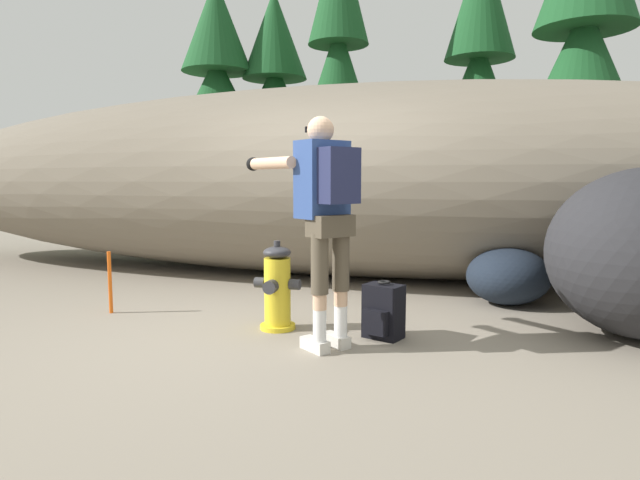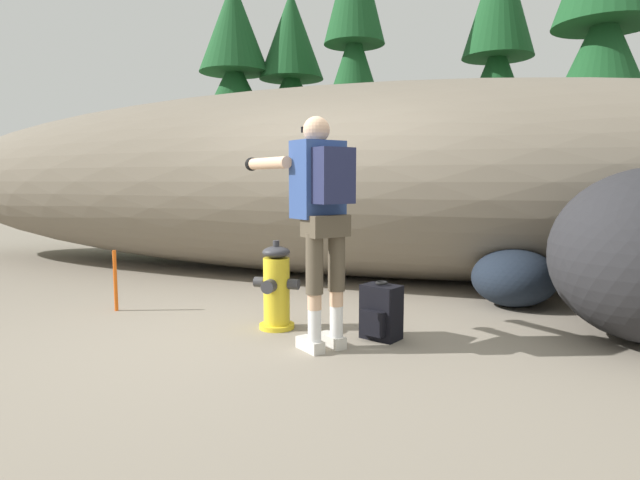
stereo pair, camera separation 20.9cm
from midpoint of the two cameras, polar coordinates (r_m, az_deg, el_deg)
ground_plane at (r=4.54m, az=-4.58°, el=-10.24°), size 56.00×56.00×0.04m
dirt_embankment at (r=7.22m, az=4.86°, el=6.25°), size 14.87×3.20×2.52m
fire_hydrant at (r=4.61m, az=-3.39°, el=-5.18°), size 0.41×0.36×0.77m
utility_worker at (r=3.98m, az=1.40°, el=4.06°), size 1.01×0.90×1.75m
spare_backpack at (r=4.38m, az=7.89°, el=-7.69°), size 0.35×0.35×0.47m
boulder_mid at (r=5.82m, az=21.04°, el=-3.77°), size 1.20×1.21×0.59m
pine_tree_far_left at (r=15.26m, az=-8.71°, el=15.68°), size 2.91×2.91×6.64m
pine_tree_left at (r=15.29m, az=-2.66°, el=15.27°), size 2.73×2.73×6.42m
pine_tree_center at (r=13.67m, az=4.13°, el=18.12°), size 2.28×2.28×7.41m
pine_tree_right at (r=14.46m, az=18.77°, el=16.02°), size 2.66×2.66×7.21m
pine_tree_far_right at (r=12.27m, az=28.44°, el=17.17°), size 2.99×2.99×7.17m
survey_stake at (r=5.57m, az=-20.03°, el=-4.11°), size 0.04×0.04×0.60m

